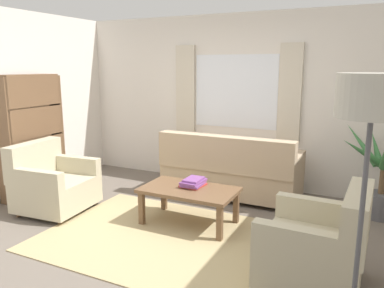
{
  "coord_description": "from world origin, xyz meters",
  "views": [
    {
      "loc": [
        1.94,
        -3.29,
        1.84
      ],
      "look_at": [
        -0.0,
        0.7,
        0.92
      ],
      "focal_mm": 35.39,
      "sensor_mm": 36.0,
      "label": 1
    }
  ],
  "objects_px": {
    "coffee_table": "(189,193)",
    "standing_lamp": "(371,120)",
    "armchair_right": "(320,247)",
    "potted_plant": "(381,179)",
    "bookshelf": "(33,135)",
    "couch": "(230,172)",
    "book_stack_on_table": "(193,182)",
    "armchair_left": "(52,184)"
  },
  "relations": [
    {
      "from": "coffee_table",
      "to": "standing_lamp",
      "type": "distance_m",
      "value": 2.65
    },
    {
      "from": "armchair_right",
      "to": "potted_plant",
      "type": "height_order",
      "value": "potted_plant"
    },
    {
      "from": "bookshelf",
      "to": "couch",
      "type": "bearing_deg",
      "value": 114.51
    },
    {
      "from": "armchair_right",
      "to": "standing_lamp",
      "type": "distance_m",
      "value": 1.49
    },
    {
      "from": "couch",
      "to": "standing_lamp",
      "type": "distance_m",
      "value": 3.36
    },
    {
      "from": "couch",
      "to": "book_stack_on_table",
      "type": "distance_m",
      "value": 1.02
    },
    {
      "from": "potted_plant",
      "to": "bookshelf",
      "type": "height_order",
      "value": "bookshelf"
    },
    {
      "from": "couch",
      "to": "potted_plant",
      "type": "bearing_deg",
      "value": -176.38
    },
    {
      "from": "coffee_table",
      "to": "bookshelf",
      "type": "height_order",
      "value": "bookshelf"
    },
    {
      "from": "armchair_right",
      "to": "standing_lamp",
      "type": "height_order",
      "value": "standing_lamp"
    },
    {
      "from": "couch",
      "to": "armchair_right",
      "type": "bearing_deg",
      "value": 129.37
    },
    {
      "from": "armchair_left",
      "to": "standing_lamp",
      "type": "bearing_deg",
      "value": -111.94
    },
    {
      "from": "coffee_table",
      "to": "standing_lamp",
      "type": "relative_size",
      "value": 0.61
    },
    {
      "from": "couch",
      "to": "coffee_table",
      "type": "xyz_separation_m",
      "value": [
        -0.09,
        -1.11,
        0.01
      ]
    },
    {
      "from": "bookshelf",
      "to": "coffee_table",
      "type": "bearing_deg",
      "value": 90.91
    },
    {
      "from": "coffee_table",
      "to": "book_stack_on_table",
      "type": "relative_size",
      "value": 3.3
    },
    {
      "from": "armchair_left",
      "to": "potted_plant",
      "type": "distance_m",
      "value": 4.11
    },
    {
      "from": "couch",
      "to": "standing_lamp",
      "type": "relative_size",
      "value": 1.05
    },
    {
      "from": "potted_plant",
      "to": "standing_lamp",
      "type": "relative_size",
      "value": 0.63
    },
    {
      "from": "bookshelf",
      "to": "armchair_right",
      "type": "bearing_deg",
      "value": 81.07
    },
    {
      "from": "armchair_right",
      "to": "armchair_left",
      "type": "bearing_deg",
      "value": -93.32
    },
    {
      "from": "coffee_table",
      "to": "book_stack_on_table",
      "type": "bearing_deg",
      "value": 86.22
    },
    {
      "from": "armchair_left",
      "to": "book_stack_on_table",
      "type": "relative_size",
      "value": 2.71
    },
    {
      "from": "couch",
      "to": "armchair_right",
      "type": "distance_m",
      "value": 2.29
    },
    {
      "from": "coffee_table",
      "to": "potted_plant",
      "type": "distance_m",
      "value": 2.36
    },
    {
      "from": "potted_plant",
      "to": "bookshelf",
      "type": "distance_m",
      "value": 4.62
    },
    {
      "from": "book_stack_on_table",
      "to": "standing_lamp",
      "type": "xyz_separation_m",
      "value": [
        1.84,
        -1.6,
        1.07
      ]
    },
    {
      "from": "book_stack_on_table",
      "to": "standing_lamp",
      "type": "bearing_deg",
      "value": -41.09
    },
    {
      "from": "armchair_left",
      "to": "armchair_right",
      "type": "distance_m",
      "value": 3.34
    },
    {
      "from": "potted_plant",
      "to": "bookshelf",
      "type": "relative_size",
      "value": 0.66
    },
    {
      "from": "armchair_right",
      "to": "coffee_table",
      "type": "distance_m",
      "value": 1.68
    },
    {
      "from": "bookshelf",
      "to": "standing_lamp",
      "type": "distance_m",
      "value": 4.56
    },
    {
      "from": "potted_plant",
      "to": "armchair_left",
      "type": "bearing_deg",
      "value": -157.07
    },
    {
      "from": "couch",
      "to": "standing_lamp",
      "type": "bearing_deg",
      "value": 123.84
    },
    {
      "from": "armchair_right",
      "to": "standing_lamp",
      "type": "xyz_separation_m",
      "value": [
        0.3,
        -0.84,
        1.2
      ]
    },
    {
      "from": "couch",
      "to": "coffee_table",
      "type": "bearing_deg",
      "value": 85.13
    },
    {
      "from": "couch",
      "to": "bookshelf",
      "type": "xyz_separation_m",
      "value": [
        -2.52,
        -1.15,
        0.52
      ]
    },
    {
      "from": "armchair_right",
      "to": "book_stack_on_table",
      "type": "height_order",
      "value": "armchair_right"
    },
    {
      "from": "armchair_right",
      "to": "couch",
      "type": "bearing_deg",
      "value": -138.94
    },
    {
      "from": "book_stack_on_table",
      "to": "bookshelf",
      "type": "height_order",
      "value": "bookshelf"
    },
    {
      "from": "coffee_table",
      "to": "potted_plant",
      "type": "relative_size",
      "value": 0.97
    },
    {
      "from": "book_stack_on_table",
      "to": "standing_lamp",
      "type": "relative_size",
      "value": 0.19
    }
  ]
}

